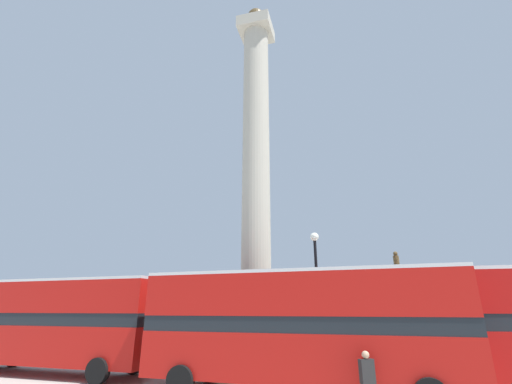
% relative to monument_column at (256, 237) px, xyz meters
% --- Properties ---
extents(ground_plane, '(200.00, 200.00, 0.00)m').
position_rel_monument_column_xyz_m(ground_plane, '(0.00, 0.00, -6.89)').
color(ground_plane, '#ADA89E').
extents(monument_column, '(6.19, 6.19, 23.96)m').
position_rel_monument_column_xyz_m(monument_column, '(0.00, 0.00, 0.00)').
color(monument_column, '#ADA593').
rests_on(monument_column, ground_plane).
extents(bus_a, '(11.56, 3.11, 4.25)m').
position_rel_monument_column_xyz_m(bus_a, '(3.14, -5.62, -4.54)').
color(bus_a, '#B7140F').
rests_on(bus_a, ground_plane).
extents(bus_b, '(10.61, 2.98, 4.24)m').
position_rel_monument_column_xyz_m(bus_b, '(-8.69, -4.56, -4.54)').
color(bus_b, '#B7140F').
rests_on(bus_b, ground_plane).
extents(equestrian_statue, '(3.96, 3.65, 6.46)m').
position_rel_monument_column_xyz_m(equestrian_statue, '(8.12, 5.08, -4.96)').
color(equestrian_statue, '#ADA593').
rests_on(equestrian_statue, ground_plane).
extents(street_lamp, '(0.41, 0.41, 6.43)m').
position_rel_monument_column_xyz_m(street_lamp, '(3.61, -2.36, -3.35)').
color(street_lamp, black).
rests_on(street_lamp, ground_plane).
extents(pedestrian_near_lamp, '(0.47, 0.40, 1.70)m').
position_rel_monument_column_xyz_m(pedestrian_near_lamp, '(5.40, -7.48, -5.94)').
color(pedestrian_near_lamp, '#28282D').
rests_on(pedestrian_near_lamp, ground_plane).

